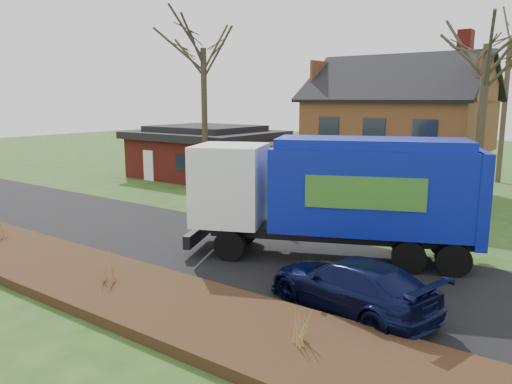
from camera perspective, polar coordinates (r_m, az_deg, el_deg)
The scene contains 14 objects.
ground at distance 19.56m, azimuth -4.59°, elevation -6.17°, with size 120.00×120.00×0.00m, color #284717.
road at distance 19.56m, azimuth -4.59°, elevation -6.14°, with size 80.00×7.00×0.02m, color black.
mulch_verge at distance 16.08m, azimuth -17.13°, elevation -9.85°, with size 80.00×3.50×0.30m, color black.
main_house at distance 30.12m, azimuth 15.15°, elevation 7.22°, with size 12.95×8.95×9.26m.
ranch_house at distance 36.61m, azimuth -5.73°, elevation 4.61°, with size 9.80×8.20×3.70m.
garbage_truck at distance 17.73m, azimuth 9.41°, elevation 0.23°, with size 10.30×6.46×4.31m.
silver_sedan at distance 23.76m, azimuth -0.47°, elevation -1.21°, with size 1.61×4.61×1.52m, color #9D9EA4.
navy_wagon at distance 13.87m, azimuth 10.77°, elevation -10.37°, with size 2.02×4.97×1.44m, color black.
tree_front_west at distance 30.71m, azimuth -6.10°, elevation 18.37°, with size 4.00×4.00×11.88m.
tree_front_east at distance 24.74m, azimuth 25.22°, elevation 18.07°, with size 4.10×4.10×11.38m.
tree_back at distance 37.76m, azimuth 27.22°, elevation 16.77°, with size 3.94×3.94×12.48m.
grass_clump_west at distance 21.74m, azimuth -27.21°, elevation -3.42°, with size 0.38×0.32×1.01m.
grass_clump_mid at distance 15.63m, azimuth -16.44°, elevation -7.81°, with size 0.37×0.31×1.04m.
grass_clump_east at distance 11.40m, azimuth 5.39°, elevation -15.16°, with size 0.32×0.26×0.80m.
Camera 1 is at (12.21, -14.19, 5.66)m, focal length 35.00 mm.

